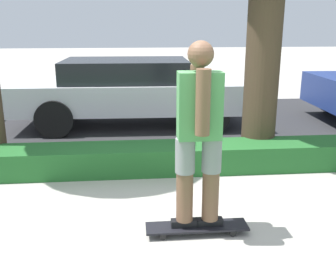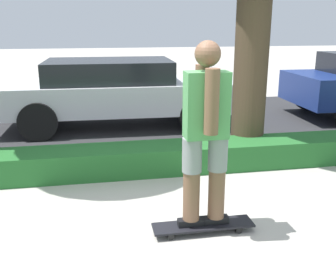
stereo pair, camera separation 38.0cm
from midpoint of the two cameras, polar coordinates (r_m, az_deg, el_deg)
ground_plane at (r=4.12m, az=1.43°, el=-13.34°), size 60.00×60.00×0.00m
street_asphalt at (r=8.04m, az=-2.04°, el=1.42°), size 18.20×5.00×0.01m
hedge_row at (r=5.50m, az=-0.49°, el=-3.50°), size 18.20×0.60×0.37m
skateboard at (r=4.01m, az=6.99°, el=-13.22°), size 1.01×0.24×0.08m
skater_person at (r=3.64m, az=7.50°, el=0.23°), size 0.51×0.46×1.79m
parked_car_middle at (r=7.92m, az=-3.93°, el=6.50°), size 4.67×1.87×1.32m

